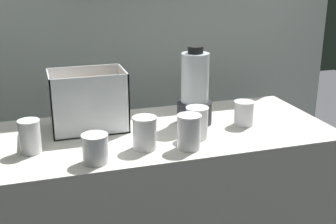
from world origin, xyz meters
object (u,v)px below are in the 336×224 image
(juice_cup_pomegranate_far_left, at_px, (30,139))
(juice_cup_beet_left, at_px, (95,151))
(blender_pitcher, at_px, (195,92))
(carrot_display_bin, at_px, (91,110))
(juice_cup_orange_right, at_px, (189,134))
(juice_cup_orange_middle, at_px, (145,135))
(juice_cup_carrot_far_right, at_px, (197,124))
(juice_cup_orange_rightmost, at_px, (244,114))

(juice_cup_pomegranate_far_left, bearing_deg, juice_cup_beet_left, -36.35)
(blender_pitcher, distance_m, juice_cup_pomegranate_far_left, 0.72)
(juice_cup_pomegranate_far_left, bearing_deg, carrot_display_bin, 36.58)
(juice_cup_orange_right, bearing_deg, carrot_display_bin, 134.61)
(blender_pitcher, bearing_deg, juice_cup_orange_middle, -142.90)
(juice_cup_pomegranate_far_left, distance_m, juice_cup_carrot_far_right, 0.65)
(juice_cup_pomegranate_far_left, distance_m, juice_cup_orange_right, 0.60)
(juice_cup_pomegranate_far_left, relative_size, juice_cup_orange_right, 0.95)
(juice_cup_carrot_far_right, xyz_separation_m, juice_cup_orange_rightmost, (0.25, 0.08, -0.01))
(juice_cup_beet_left, relative_size, juice_cup_carrot_far_right, 0.82)
(carrot_display_bin, height_order, blender_pitcher, blender_pitcher)
(blender_pitcher, xyz_separation_m, juice_cup_orange_middle, (-0.28, -0.21, -0.09))
(blender_pitcher, height_order, juice_cup_beet_left, blender_pitcher)
(juice_cup_beet_left, bearing_deg, juice_cup_carrot_far_right, 14.90)
(juice_cup_beet_left, distance_m, juice_cup_orange_right, 0.36)
(blender_pitcher, height_order, juice_cup_orange_right, blender_pitcher)
(carrot_display_bin, bearing_deg, juice_cup_orange_right, -45.39)
(juice_cup_beet_left, xyz_separation_m, juice_cup_carrot_far_right, (0.43, 0.11, 0.01))
(juice_cup_carrot_far_right, height_order, juice_cup_orange_rightmost, juice_cup_carrot_far_right)
(juice_cup_orange_middle, bearing_deg, juice_cup_orange_rightmost, 14.74)
(carrot_display_bin, xyz_separation_m, juice_cup_orange_middle, (0.16, -0.28, -0.03))
(juice_cup_orange_right, xyz_separation_m, juice_cup_carrot_far_right, (0.07, 0.09, 0.00))
(juice_cup_beet_left, height_order, juice_cup_orange_right, juice_cup_orange_right)
(carrot_display_bin, bearing_deg, blender_pitcher, -8.62)
(blender_pitcher, xyz_separation_m, juice_cup_beet_left, (-0.48, -0.28, -0.10))
(juice_cup_pomegranate_far_left, xyz_separation_m, juice_cup_beet_left, (0.22, -0.16, -0.01))
(blender_pitcher, distance_m, juice_cup_orange_middle, 0.37)
(juice_cup_pomegranate_far_left, relative_size, juice_cup_beet_left, 1.21)
(juice_cup_pomegranate_far_left, relative_size, juice_cup_orange_middle, 1.01)
(juice_cup_orange_middle, bearing_deg, juice_cup_carrot_far_right, 11.35)
(juice_cup_orange_right, height_order, juice_cup_orange_rightmost, juice_cup_orange_right)
(juice_cup_orange_right, bearing_deg, juice_cup_orange_middle, 163.34)
(carrot_display_bin, relative_size, juice_cup_orange_middle, 2.47)
(carrot_display_bin, bearing_deg, juice_cup_carrot_far_right, -30.83)
(juice_cup_orange_middle, xyz_separation_m, juice_cup_orange_rightmost, (0.48, 0.13, -0.01))
(juice_cup_pomegranate_far_left, xyz_separation_m, juice_cup_orange_right, (0.58, -0.14, 0.00))
(carrot_display_bin, relative_size, blender_pitcher, 0.91)
(carrot_display_bin, xyz_separation_m, juice_cup_pomegranate_far_left, (-0.25, -0.19, -0.03))
(juice_cup_pomegranate_far_left, xyz_separation_m, juice_cup_orange_middle, (0.42, -0.09, -0.00))
(juice_cup_beet_left, height_order, juice_cup_orange_middle, juice_cup_orange_middle)
(blender_pitcher, relative_size, juice_cup_orange_right, 2.55)
(juice_cup_beet_left, distance_m, juice_cup_carrot_far_right, 0.45)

